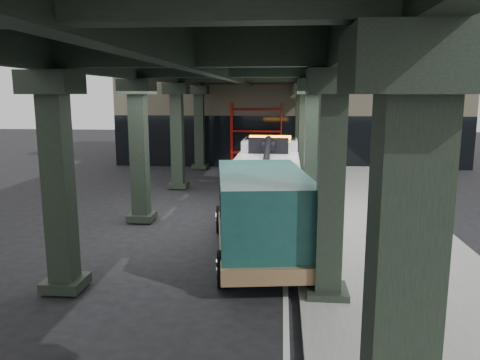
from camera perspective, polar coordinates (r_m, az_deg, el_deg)
The scene contains 8 objects.
ground at distance 14.64m, azimuth -1.23°, elevation -7.49°, with size 90.00×90.00×0.00m, color black.
sidewalk at distance 16.71m, azimuth 15.15°, elevation -5.31°, with size 5.00×40.00×0.15m, color gray.
lane_stripe at distance 16.47m, azimuth 5.46°, elevation -5.47°, with size 0.12×38.00×0.01m, color silver.
viaduct at distance 15.99m, azimuth -1.96°, elevation 13.85°, with size 7.40×32.00×6.40m.
building at distance 33.85m, azimuth 5.97°, elevation 9.51°, with size 22.00×10.00×8.00m, color #C6B793.
scaffolding at distance 28.63m, azimuth 2.01°, elevation 5.62°, with size 3.08×0.88×4.00m.
tow_truck at distance 19.21m, azimuth 3.43°, elevation 1.06°, with size 2.72×8.69×2.83m.
towed_van at distance 12.85m, azimuth 2.54°, elevation -3.85°, with size 3.18×6.38×2.48m.
Camera 1 is at (1.56, -13.84, 4.50)m, focal length 35.00 mm.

